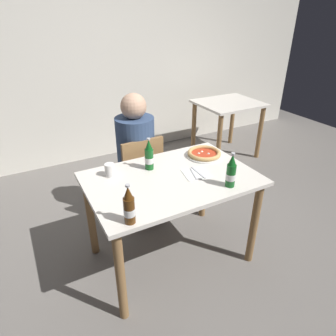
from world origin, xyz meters
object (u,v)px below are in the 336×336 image
Objects in this scene: diner_seated at (136,161)px; napkin_with_cutlery at (196,173)px; dining_table_background at (228,114)px; beer_bottle_center at (149,156)px; pizza_margherita_near at (204,154)px; beer_bottle_left at (129,207)px; paper_cup at (110,170)px; beer_bottle_right at (231,172)px; chair_behind_table at (139,173)px; dining_table_main at (171,191)px.

napkin_with_cutlery is at bearing -75.19° from diner_seated.
dining_table_background is 2.09m from beer_bottle_center.
pizza_margherita_near is 1.18× the size of beer_bottle_left.
beer_bottle_center is (-0.08, -0.47, 0.27)m from diner_seated.
dining_table_background is 2.31m from paper_cup.
beer_bottle_right is 2.60× the size of paper_cup.
dining_table_background is (1.62, 0.77, 0.11)m from chair_behind_table.
dining_table_background is 3.24× the size of beer_bottle_left.
dining_table_main is 4.86× the size of beer_bottle_right.
chair_behind_table is at bearing -86.98° from diner_seated.
beer_bottle_center is at bearing -99.61° from diner_seated.
dining_table_main is at bearing -30.73° from paper_cup.
diner_seated reaches higher than paper_cup.
chair_behind_table is 8.95× the size of paper_cup.
beer_bottle_right reaches higher than dining_table_main.
beer_bottle_left is 1.00× the size of beer_bottle_center.
dining_table_main is at bearing -156.28° from pizza_margherita_near.
pizza_margherita_near is at bearing -135.36° from dining_table_background.
pizza_margherita_near reaches higher than napkin_with_cutlery.
dining_table_background is at bearing 39.66° from beer_bottle_left.
paper_cup is at bearing 43.47° from chair_behind_table.
dining_table_background is at bearing 23.84° from diner_seated.
pizza_margherita_near reaches higher than dining_table_main.
beer_bottle_right is (0.30, -0.95, 0.27)m from diner_seated.
paper_cup is (-0.67, 0.52, -0.06)m from beer_bottle_right.
diner_seated is 0.75m from napkin_with_cutlery.
chair_behind_table is at bearing 78.91° from beer_bottle_center.
dining_table_main is 4.86× the size of beer_bottle_left.
beer_bottle_right is (-0.11, -0.47, 0.08)m from pizza_margherita_near.
diner_seated is 4.89× the size of beer_bottle_right.
diner_seated is at bearing -89.14° from chair_behind_table.
beer_bottle_right is (0.29, -0.90, 0.37)m from chair_behind_table.
beer_bottle_center is at bearing -145.12° from dining_table_background.
beer_bottle_left is (-2.07, -1.72, 0.26)m from dining_table_background.
napkin_with_cutlery is (0.18, -0.65, 0.27)m from chair_behind_table.
diner_seated reaches higher than chair_behind_table.
paper_cup is at bearing 82.62° from beer_bottle_left.
chair_behind_table is 4.04× the size of napkin_with_cutlery.
chair_behind_table is 0.70× the size of diner_seated.
dining_table_main is at bearing 134.85° from beer_bottle_right.
pizza_margherita_near is 0.31m from napkin_with_cutlery.
chair_behind_table is 3.44× the size of beer_bottle_center.
beer_bottle_right reaches higher than dining_table_background.
beer_bottle_right reaches higher than chair_behind_table.
beer_bottle_right is 0.85m from paper_cup.
napkin_with_cutlery is (0.27, -0.23, -0.10)m from beer_bottle_center.
beer_bottle_center is 2.60× the size of paper_cup.
napkin_with_cutlery is at bearing -41.44° from beer_bottle_center.
dining_table_main is 0.46m from pizza_margherita_near.
pizza_margherita_near is at bearing -1.54° from beer_bottle_center.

